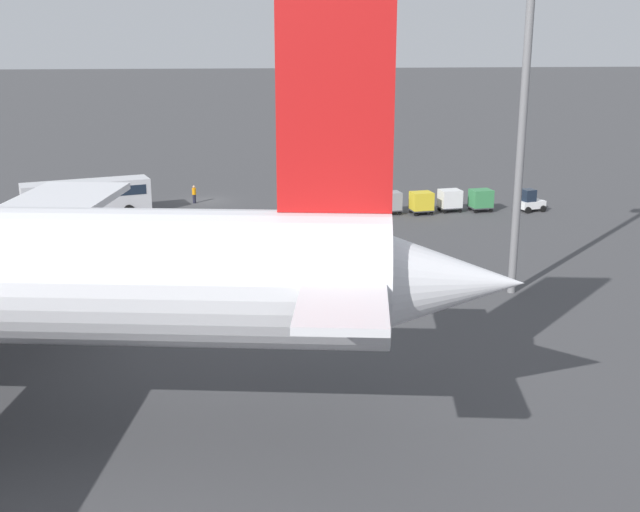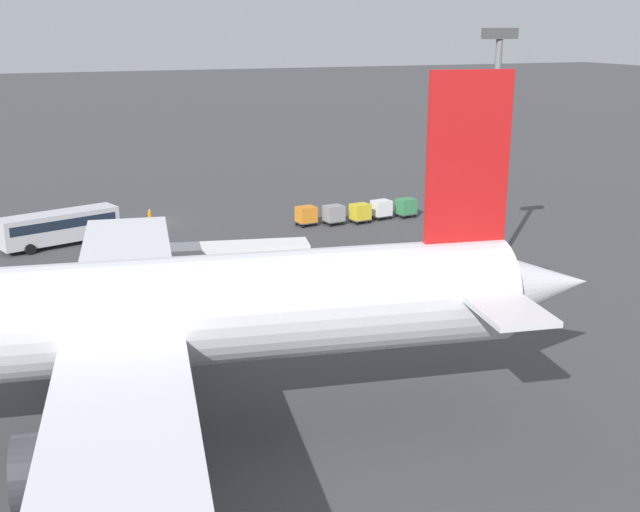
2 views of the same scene
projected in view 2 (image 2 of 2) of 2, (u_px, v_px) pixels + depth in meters
ground_plane at (159, 223)px, 85.49m from camera, size 600.00×600.00×0.00m
airplane at (89, 321)px, 37.79m from camera, size 52.45×45.18×18.21m
shuttle_bus_near at (59, 226)px, 76.17m from camera, size 11.47×6.15×3.22m
shuttle_bus_far at (235, 261)px, 64.47m from camera, size 12.28×5.14×3.39m
baggage_tug at (445, 206)px, 88.83m from camera, size 2.66×2.18×2.10m
worker_person at (150, 217)px, 83.98m from camera, size 0.38×0.38×1.74m
cargo_cart_green at (406, 207)px, 87.50m from camera, size 2.23×1.97×2.06m
cargo_cart_white at (381, 208)px, 86.68m from camera, size 2.23×1.97×2.06m
cargo_cart_yellow at (360, 212)px, 84.92m from camera, size 2.23×1.97×2.06m
cargo_cart_grey at (334, 214)px, 84.22m from camera, size 2.23×1.97×2.06m
cargo_cart_orange at (306, 215)px, 83.72m from camera, size 2.23×1.97×2.06m
light_pole at (494, 136)px, 61.52m from camera, size 2.80×0.70×20.07m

